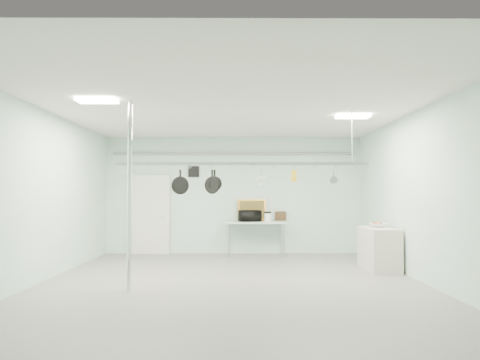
{
  "coord_description": "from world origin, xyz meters",
  "views": [
    {
      "loc": [
        0.12,
        -7.79,
        1.61
      ],
      "look_at": [
        0.17,
        1.0,
        1.91
      ],
      "focal_mm": 32.0,
      "sensor_mm": 36.0,
      "label": 1
    }
  ],
  "objects_px": {
    "side_cabinet": "(379,249)",
    "pot_rack": "(242,162)",
    "fruit_bowl": "(378,225)",
    "coffee_canister": "(268,217)",
    "skillet_mid": "(212,181)",
    "skillet_left": "(180,182)",
    "microwave": "(250,216)",
    "skillet_right": "(215,180)",
    "chrome_pole": "(130,195)",
    "prep_table": "(256,224)"
  },
  "relations": [
    {
      "from": "fruit_bowl",
      "to": "skillet_left",
      "type": "xyz_separation_m",
      "value": [
        -4.14,
        -1.23,
        0.91
      ]
    },
    {
      "from": "chrome_pole",
      "to": "microwave",
      "type": "xyz_separation_m",
      "value": [
        2.14,
        4.08,
        -0.55
      ]
    },
    {
      "from": "pot_rack",
      "to": "microwave",
      "type": "xyz_separation_m",
      "value": [
        0.24,
        3.18,
        -1.18
      ]
    },
    {
      "from": "coffee_canister",
      "to": "skillet_mid",
      "type": "xyz_separation_m",
      "value": [
        -1.27,
        -3.13,
        0.85
      ]
    },
    {
      "from": "coffee_canister",
      "to": "skillet_right",
      "type": "height_order",
      "value": "skillet_right"
    },
    {
      "from": "microwave",
      "to": "pot_rack",
      "type": "bearing_deg",
      "value": 68.87
    },
    {
      "from": "skillet_mid",
      "to": "prep_table",
      "type": "bearing_deg",
      "value": 100.3
    },
    {
      "from": "coffee_canister",
      "to": "skillet_right",
      "type": "relative_size",
      "value": 0.58
    },
    {
      "from": "chrome_pole",
      "to": "microwave",
      "type": "height_order",
      "value": "chrome_pole"
    },
    {
      "from": "prep_table",
      "to": "pot_rack",
      "type": "relative_size",
      "value": 0.33
    },
    {
      "from": "coffee_canister",
      "to": "skillet_left",
      "type": "xyz_separation_m",
      "value": [
        -1.88,
        -3.13,
        0.84
      ]
    },
    {
      "from": "chrome_pole",
      "to": "side_cabinet",
      "type": "xyz_separation_m",
      "value": [
        4.85,
        2.0,
        -1.15
      ]
    },
    {
      "from": "microwave",
      "to": "skillet_left",
      "type": "relative_size",
      "value": 1.19
    },
    {
      "from": "pot_rack",
      "to": "fruit_bowl",
      "type": "xyz_separation_m",
      "value": [
        2.97,
        1.23,
        -1.28
      ]
    },
    {
      "from": "microwave",
      "to": "skillet_left",
      "type": "height_order",
      "value": "skillet_left"
    },
    {
      "from": "pot_rack",
      "to": "skillet_mid",
      "type": "height_order",
      "value": "pot_rack"
    },
    {
      "from": "chrome_pole",
      "to": "skillet_left",
      "type": "bearing_deg",
      "value": 51.04
    },
    {
      "from": "microwave",
      "to": "skillet_right",
      "type": "bearing_deg",
      "value": 59.73
    },
    {
      "from": "prep_table",
      "to": "fruit_bowl",
      "type": "relative_size",
      "value": 4.32
    },
    {
      "from": "prep_table",
      "to": "microwave",
      "type": "bearing_deg",
      "value": -142.73
    },
    {
      "from": "pot_rack",
      "to": "fruit_bowl",
      "type": "height_order",
      "value": "pot_rack"
    },
    {
      "from": "chrome_pole",
      "to": "pot_rack",
      "type": "xyz_separation_m",
      "value": [
        1.9,
        0.9,
        0.63
      ]
    },
    {
      "from": "microwave",
      "to": "skillet_left",
      "type": "xyz_separation_m",
      "value": [
        -1.41,
        -3.18,
        0.81
      ]
    },
    {
      "from": "pot_rack",
      "to": "skillet_right",
      "type": "height_order",
      "value": "pot_rack"
    },
    {
      "from": "fruit_bowl",
      "to": "side_cabinet",
      "type": "bearing_deg",
      "value": -99.63
    },
    {
      "from": "side_cabinet",
      "to": "pot_rack",
      "type": "xyz_separation_m",
      "value": [
        -2.95,
        -1.1,
        1.78
      ]
    },
    {
      "from": "chrome_pole",
      "to": "fruit_bowl",
      "type": "bearing_deg",
      "value": 23.64
    },
    {
      "from": "pot_rack",
      "to": "chrome_pole",
      "type": "bearing_deg",
      "value": -154.65
    },
    {
      "from": "skillet_left",
      "to": "chrome_pole",
      "type": "bearing_deg",
      "value": -153.75
    },
    {
      "from": "side_cabinet",
      "to": "skillet_left",
      "type": "height_order",
      "value": "skillet_left"
    },
    {
      "from": "chrome_pole",
      "to": "fruit_bowl",
      "type": "height_order",
      "value": "chrome_pole"
    },
    {
      "from": "side_cabinet",
      "to": "microwave",
      "type": "xyz_separation_m",
      "value": [
        -2.71,
        2.08,
        0.6
      ]
    },
    {
      "from": "coffee_canister",
      "to": "skillet_left",
      "type": "height_order",
      "value": "skillet_left"
    },
    {
      "from": "chrome_pole",
      "to": "skillet_mid",
      "type": "bearing_deg",
      "value": 34.02
    },
    {
      "from": "prep_table",
      "to": "skillet_left",
      "type": "xyz_separation_m",
      "value": [
        -1.57,
        -3.3,
        1.03
      ]
    },
    {
      "from": "chrome_pole",
      "to": "skillet_left",
      "type": "relative_size",
      "value": 7.11
    },
    {
      "from": "pot_rack",
      "to": "coffee_canister",
      "type": "distance_m",
      "value": 3.43
    },
    {
      "from": "side_cabinet",
      "to": "coffee_canister",
      "type": "distance_m",
      "value": 3.08
    },
    {
      "from": "pot_rack",
      "to": "microwave",
      "type": "height_order",
      "value": "pot_rack"
    },
    {
      "from": "chrome_pole",
      "to": "skillet_left",
      "type": "distance_m",
      "value": 1.19
    },
    {
      "from": "prep_table",
      "to": "skillet_left",
      "type": "relative_size",
      "value": 3.56
    },
    {
      "from": "skillet_mid",
      "to": "skillet_right",
      "type": "xyz_separation_m",
      "value": [
        0.05,
        0.0,
        0.03
      ]
    },
    {
      "from": "pot_rack",
      "to": "fruit_bowl",
      "type": "relative_size",
      "value": 12.97
    },
    {
      "from": "chrome_pole",
      "to": "coffee_canister",
      "type": "relative_size",
      "value": 14.36
    },
    {
      "from": "microwave",
      "to": "skillet_right",
      "type": "height_order",
      "value": "skillet_right"
    },
    {
      "from": "fruit_bowl",
      "to": "skillet_right",
      "type": "height_order",
      "value": "skillet_right"
    },
    {
      "from": "coffee_canister",
      "to": "skillet_left",
      "type": "distance_m",
      "value": 3.74
    },
    {
      "from": "skillet_left",
      "to": "skillet_mid",
      "type": "distance_m",
      "value": 0.61
    },
    {
      "from": "prep_table",
      "to": "skillet_left",
      "type": "bearing_deg",
      "value": -115.48
    },
    {
      "from": "prep_table",
      "to": "skillet_mid",
      "type": "relative_size",
      "value": 3.64
    }
  ]
}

